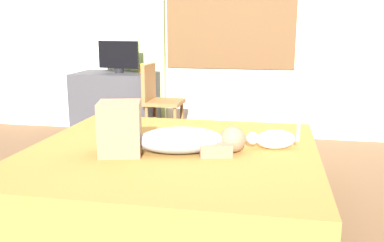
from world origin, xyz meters
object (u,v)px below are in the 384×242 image
at_px(chair_by_desk, 158,98).
at_px(tv_monitor, 119,56).
at_px(cat, 273,139).
at_px(cup, 141,68).
at_px(bed, 172,181).
at_px(person_lying, 165,136).
at_px(desk, 117,105).

bearing_deg(chair_by_desk, tv_monitor, 158.60).
bearing_deg(cat, cup, 129.58).
height_order(bed, chair_by_desk, chair_by_desk).
bearing_deg(cup, cat, -50.42).
bearing_deg(person_lying, tv_monitor, 118.00).
distance_m(person_lying, cat, 0.72).
distance_m(person_lying, chair_by_desk, 1.82).
xyz_separation_m(desk, chair_by_desk, (0.54, -0.19, 0.14)).
distance_m(person_lying, cup, 2.19).
bearing_deg(desk, cat, -44.17).
bearing_deg(tv_monitor, desk, 180.00).
distance_m(tv_monitor, chair_by_desk, 0.68).
height_order(person_lying, cup, cup).
distance_m(bed, person_lying, 0.36).
distance_m(desk, cup, 0.51).
bearing_deg(chair_by_desk, cat, -51.25).
xyz_separation_m(person_lying, tv_monitor, (-1.03, 1.94, 0.36)).
relative_size(desk, cup, 9.12).
distance_m(tv_monitor, cup, 0.28).
bearing_deg(bed, person_lying, -98.98).
distance_m(desk, tv_monitor, 0.55).
height_order(desk, tv_monitor, tv_monitor).
bearing_deg(cup, person_lying, -68.35).
relative_size(desk, chair_by_desk, 1.05).
bearing_deg(tv_monitor, bed, -60.24).
bearing_deg(cup, bed, -66.84).
bearing_deg(chair_by_desk, desk, 160.27).
xyz_separation_m(person_lying, chair_by_desk, (-0.53, 1.74, -0.05)).
height_order(cat, tv_monitor, tv_monitor).
relative_size(cat, desk, 0.39).
xyz_separation_m(cat, chair_by_desk, (-1.21, 1.51, -0.01)).
xyz_separation_m(bed, person_lying, (-0.02, -0.11, 0.34)).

